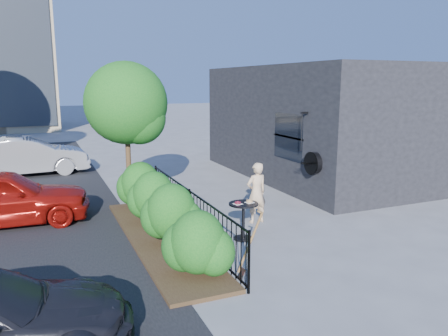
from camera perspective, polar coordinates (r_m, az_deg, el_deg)
name	(u,v)px	position (r m, az deg, el deg)	size (l,w,h in m)	color
ground	(249,227)	(10.64, 3.30, -7.76)	(120.00, 120.00, 0.00)	gray
shop_building	(328,121)	(16.86, 13.41, 5.94)	(6.22, 9.00, 4.00)	black
fence	(190,212)	(9.92, -4.49, -5.79)	(0.05, 6.05, 1.10)	black
planting_bed	(160,238)	(9.89, -8.34, -9.10)	(1.30, 6.00, 0.08)	#382616
shrubs	(163,208)	(9.80, -8.03, -5.22)	(1.10, 5.60, 1.24)	#145A19
patio_tree	(129,108)	(11.99, -12.31, 7.65)	(2.20, 2.20, 3.94)	#3F2B19
cafe_table	(243,214)	(9.71, 2.56, -6.07)	(0.66, 0.66, 0.88)	black
woman	(256,193)	(10.83, 4.26, -3.23)	(0.55, 0.36, 1.52)	#D3AF88
shovel	(249,249)	(7.83, 3.23, -10.51)	(0.50, 0.16, 1.27)	brown
car_red	(1,198)	(11.89, -27.16, -3.46)	(1.65, 4.10, 1.40)	#A9140E
car_silver	(27,156)	(17.89, -24.35, 1.40)	(1.52, 4.37, 1.44)	#A5A5A9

